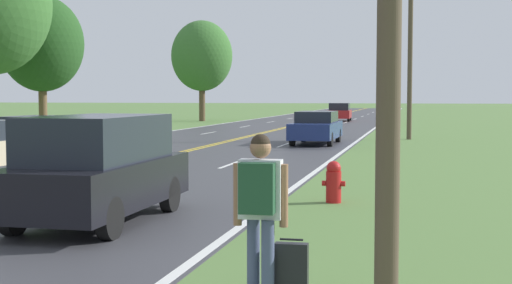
{
  "coord_description": "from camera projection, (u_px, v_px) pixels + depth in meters",
  "views": [
    {
      "loc": [
        8.91,
        -5.46,
        2.19
      ],
      "look_at": [
        5.5,
        9.45,
        1.2
      ],
      "focal_mm": 50.0,
      "sensor_mm": 36.0,
      "label": 1
    }
  ],
  "objects": [
    {
      "name": "utility_pole_midground",
      "position": [
        410.0,
        49.0,
        35.44
      ],
      "size": [
        1.8,
        0.24,
        8.73
      ],
      "color": "brown",
      "rests_on": "ground"
    },
    {
      "name": "car_red_hatchback_receding",
      "position": [
        340.0,
        112.0,
        61.11
      ],
      "size": [
        2.04,
        4.17,
        1.56
      ],
      "rotation": [
        0.0,
        0.0,
        -1.53
      ],
      "color": "black",
      "rests_on": "ground"
    },
    {
      "name": "hitchhiker_person",
      "position": [
        260.0,
        198.0,
        7.68
      ],
      "size": [
        0.61,
        0.43,
        1.78
      ],
      "rotation": [
        0.0,
        0.0,
        1.59
      ],
      "color": "#475175",
      "rests_on": "ground"
    },
    {
      "name": "fire_hydrant",
      "position": [
        334.0,
        181.0,
        14.59
      ],
      "size": [
        0.48,
        0.32,
        0.86
      ],
      "color": "red",
      "rests_on": "ground"
    },
    {
      "name": "car_black_van_nearest",
      "position": [
        98.0,
        167.0,
        12.24
      ],
      "size": [
        1.84,
        4.36,
        1.85
      ],
      "rotation": [
        0.0,
        0.0,
        -1.57
      ],
      "color": "black",
      "rests_on": "ground"
    },
    {
      "name": "tree_mid_treeline",
      "position": [
        42.0,
        44.0,
        38.56
      ],
      "size": [
        4.51,
        4.51,
        7.6
      ],
      "color": "brown",
      "rests_on": "ground"
    },
    {
      "name": "tree_behind_sign",
      "position": [
        202.0,
        56.0,
        61.1
      ],
      "size": [
        5.25,
        5.25,
        8.63
      ],
      "color": "brown",
      "rests_on": "ground"
    },
    {
      "name": "traffic_sign",
      "position": [
        390.0,
        97.0,
        29.45
      ],
      "size": [
        0.6,
        0.1,
        2.83
      ],
      "color": "gray",
      "rests_on": "ground"
    },
    {
      "name": "car_silver_sedan_mid_near",
      "position": [
        37.0,
        134.0,
        26.6
      ],
      "size": [
        1.86,
        4.42,
        1.44
      ],
      "rotation": [
        0.0,
        0.0,
        1.55
      ],
      "color": "black",
      "rests_on": "ground"
    },
    {
      "name": "car_dark_blue_sedan_mid_far",
      "position": [
        316.0,
        127.0,
        32.23
      ],
      "size": [
        1.89,
        4.74,
        1.49
      ],
      "rotation": [
        0.0,
        0.0,
        -1.58
      ],
      "color": "black",
      "rests_on": "ground"
    },
    {
      "name": "suitcase",
      "position": [
        291.0,
        269.0,
        7.78
      ],
      "size": [
        0.37,
        0.14,
        0.64
      ],
      "rotation": [
        0.0,
        0.0,
        1.59
      ],
      "color": "black",
      "rests_on": "ground"
    }
  ]
}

